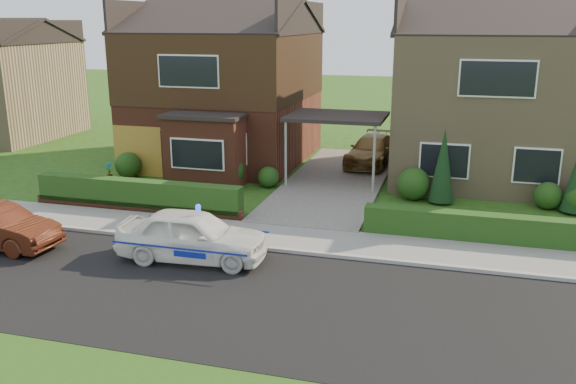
% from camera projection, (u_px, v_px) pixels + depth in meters
% --- Properties ---
extents(ground, '(120.00, 120.00, 0.00)m').
position_uv_depth(ground, '(245.00, 297.00, 14.47)').
color(ground, '#1F4612').
rests_on(ground, ground).
extents(road, '(60.00, 6.00, 0.02)m').
position_uv_depth(road, '(245.00, 297.00, 14.47)').
color(road, black).
rests_on(road, ground).
extents(kerb, '(60.00, 0.16, 0.12)m').
position_uv_depth(kerb, '(281.00, 250.00, 17.28)').
color(kerb, '#9E9993').
rests_on(kerb, ground).
extents(sidewalk, '(60.00, 2.00, 0.10)m').
position_uv_depth(sidewalk, '(290.00, 238.00, 18.26)').
color(sidewalk, slate).
rests_on(sidewalk, ground).
extents(driveway, '(3.80, 12.00, 0.12)m').
position_uv_depth(driveway, '(336.00, 181.00, 24.65)').
color(driveway, '#666059').
rests_on(driveway, ground).
extents(house_left, '(7.50, 9.53, 7.25)m').
position_uv_depth(house_left, '(225.00, 78.00, 27.81)').
color(house_left, brown).
rests_on(house_left, ground).
extents(house_right, '(7.50, 8.06, 7.25)m').
position_uv_depth(house_right, '(491.00, 88.00, 24.94)').
color(house_right, '#97815D').
rests_on(house_right, ground).
extents(carport_link, '(3.80, 3.00, 2.77)m').
position_uv_depth(carport_link, '(337.00, 118.00, 23.90)').
color(carport_link, black).
rests_on(carport_link, ground).
extents(garage_door, '(2.20, 0.10, 2.10)m').
position_uv_depth(garage_door, '(138.00, 151.00, 25.55)').
color(garage_door, olive).
rests_on(garage_door, ground).
extents(dwarf_wall, '(7.70, 0.25, 0.36)m').
position_uv_depth(dwarf_wall, '(136.00, 207.00, 20.84)').
color(dwarf_wall, brown).
rests_on(dwarf_wall, ground).
extents(hedge_left, '(7.50, 0.55, 0.90)m').
position_uv_depth(hedge_left, '(139.00, 211.00, 21.02)').
color(hedge_left, '#133912').
rests_on(hedge_left, ground).
extents(hedge_right, '(7.50, 0.55, 0.80)m').
position_uv_depth(hedge_right, '(491.00, 244.00, 17.93)').
color(hedge_right, '#133912').
rests_on(hedge_right, ground).
extents(shrub_left_far, '(1.08, 1.08, 1.08)m').
position_uv_depth(shrub_left_far, '(128.00, 165.00, 25.33)').
color(shrub_left_far, '#133912').
rests_on(shrub_left_far, ground).
extents(shrub_left_mid, '(1.32, 1.32, 1.32)m').
position_uv_depth(shrub_left_mid, '(228.00, 170.00, 23.95)').
color(shrub_left_mid, '#133912').
rests_on(shrub_left_mid, ground).
extents(shrub_left_near, '(0.84, 0.84, 0.84)m').
position_uv_depth(shrub_left_near, '(269.00, 177.00, 23.87)').
color(shrub_left_near, '#133912').
rests_on(shrub_left_near, ground).
extents(shrub_right_near, '(1.20, 1.20, 1.20)m').
position_uv_depth(shrub_right_near, '(413.00, 184.00, 22.19)').
color(shrub_right_near, '#133912').
rests_on(shrub_right_near, ground).
extents(shrub_right_mid, '(0.96, 0.96, 0.96)m').
position_uv_depth(shrub_right_mid, '(548.00, 196.00, 21.12)').
color(shrub_right_mid, '#133912').
rests_on(shrub_right_mid, ground).
extents(conifer_a, '(0.90, 0.90, 2.60)m').
position_uv_depth(conifer_a, '(443.00, 168.00, 21.56)').
color(conifer_a, black).
rests_on(conifer_a, ground).
extents(neighbour_left, '(6.50, 7.00, 5.20)m').
position_uv_depth(neighbour_left, '(0.00, 90.00, 33.77)').
color(neighbour_left, '#97815D').
rests_on(neighbour_left, ground).
extents(police_car, '(3.79, 4.22, 1.57)m').
position_uv_depth(police_car, '(192.00, 236.00, 16.55)').
color(police_car, white).
rests_on(police_car, ground).
extents(driveway_car, '(2.17, 4.47, 1.25)m').
position_uv_depth(driveway_car, '(372.00, 150.00, 27.18)').
color(driveway_car, brown).
rests_on(driveway_car, driveway).
extents(potted_plant_a, '(0.47, 0.38, 0.78)m').
position_uv_depth(potted_plant_a, '(109.00, 171.00, 24.89)').
color(potted_plant_a, gray).
rests_on(potted_plant_a, ground).
extents(potted_plant_b, '(0.53, 0.51, 0.75)m').
position_uv_depth(potted_plant_b, '(80.00, 191.00, 22.12)').
color(potted_plant_b, gray).
rests_on(potted_plant_b, ground).
extents(potted_plant_c, '(0.50, 0.50, 0.84)m').
position_uv_depth(potted_plant_c, '(234.00, 202.00, 20.56)').
color(potted_plant_c, gray).
rests_on(potted_plant_c, ground).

